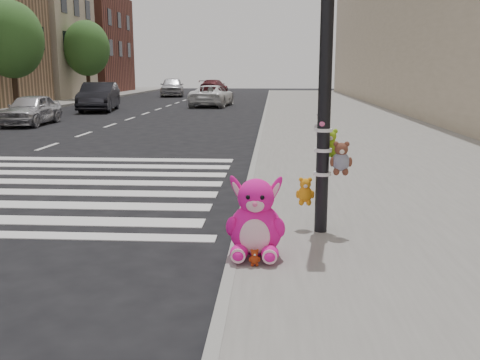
# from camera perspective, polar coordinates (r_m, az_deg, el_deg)

# --- Properties ---
(ground) EXTENTS (120.00, 120.00, 0.00)m
(ground) POSITION_cam_1_polar(r_m,az_deg,el_deg) (5.65, -17.59, -11.44)
(ground) COLOR black
(ground) RESTS_ON ground
(sidewalk_near) EXTENTS (7.00, 80.00, 0.14)m
(sidewalk_near) POSITION_cam_1_polar(r_m,az_deg,el_deg) (15.28, 14.98, 3.38)
(sidewalk_near) COLOR slate
(sidewalk_near) RESTS_ON ground
(curb_edge) EXTENTS (0.12, 80.00, 0.15)m
(curb_edge) POSITION_cam_1_polar(r_m,az_deg,el_deg) (14.99, 1.92, 3.61)
(curb_edge) COLOR gray
(curb_edge) RESTS_ON ground
(bld_far_d) EXTENTS (6.00, 8.00, 10.00)m
(bld_far_d) POSITION_cam_1_polar(r_m,az_deg,el_deg) (43.59, -20.76, 14.66)
(bld_far_d) COLOR #B8A78D
(bld_far_d) RESTS_ON ground
(bld_far_e) EXTENTS (6.00, 10.00, 9.00)m
(bld_far_e) POSITION_cam_1_polar(r_m,az_deg,el_deg) (53.80, -15.83, 13.72)
(bld_far_e) COLOR brown
(bld_far_e) RESTS_ON ground
(bld_near) EXTENTS (5.00, 60.00, 10.00)m
(bld_near) POSITION_cam_1_polar(r_m,az_deg,el_deg) (26.40, 23.47, 16.90)
(bld_near) COLOR #B8A78D
(bld_near) RESTS_ON ground
(signal_pole) EXTENTS (0.69, 0.50, 4.00)m
(signal_pole) POSITION_cam_1_polar(r_m,az_deg,el_deg) (6.69, 9.18, 8.32)
(signal_pole) COLOR black
(signal_pole) RESTS_ON sidewalk_near
(tree_far_b) EXTENTS (3.20, 3.20, 5.44)m
(tree_far_b) POSITION_cam_1_polar(r_m,az_deg,el_deg) (29.93, -23.22, 13.59)
(tree_far_b) COLOR #382619
(tree_far_b) RESTS_ON sidewalk_far
(tree_far_c) EXTENTS (3.20, 3.20, 5.44)m
(tree_far_c) POSITION_cam_1_polar(r_m,az_deg,el_deg) (40.09, -16.04, 13.34)
(tree_far_c) COLOR #382619
(tree_far_c) RESTS_ON sidewalk_far
(pink_bunny) EXTENTS (0.65, 0.68, 0.92)m
(pink_bunny) POSITION_cam_1_polar(r_m,az_deg,el_deg) (5.89, 1.68, -4.61)
(pink_bunny) COLOR #F51499
(pink_bunny) RESTS_ON sidewalk_near
(red_teddy) EXTENTS (0.14, 0.10, 0.19)m
(red_teddy) POSITION_cam_1_polar(r_m,az_deg,el_deg) (5.67, 1.56, -8.26)
(red_teddy) COLOR #A63010
(red_teddy) RESTS_ON sidewalk_near
(car_silver_far) EXTENTS (1.56, 3.65, 1.23)m
(car_silver_far) POSITION_cam_1_polar(r_m,az_deg,el_deg) (23.10, -21.40, 7.02)
(car_silver_far) COLOR #BCBBC1
(car_silver_far) RESTS_ON ground
(car_dark_far) EXTENTS (2.27, 4.80, 1.52)m
(car_dark_far) POSITION_cam_1_polar(r_m,az_deg,el_deg) (29.81, -14.82, 8.58)
(car_dark_far) COLOR black
(car_dark_far) RESTS_ON ground
(car_white_near) EXTENTS (2.49, 4.73, 1.27)m
(car_white_near) POSITION_cam_1_polar(r_m,az_deg,el_deg) (32.79, -3.00, 8.97)
(car_white_near) COLOR white
(car_white_near) RESTS_ON ground
(car_maroon_near) EXTENTS (2.44, 4.74, 1.32)m
(car_maroon_near) POSITION_cam_1_polar(r_m,az_deg,el_deg) (49.32, -2.82, 9.90)
(car_maroon_near) COLOR #5B1A1F
(car_maroon_near) RESTS_ON ground
(car_silver_deep) EXTENTS (2.57, 4.88, 1.58)m
(car_silver_deep) POSITION_cam_1_polar(r_m,az_deg,el_deg) (45.50, -7.25, 9.84)
(car_silver_deep) COLOR silver
(car_silver_deep) RESTS_ON ground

